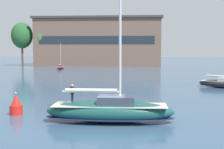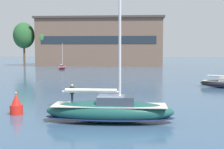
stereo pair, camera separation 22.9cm
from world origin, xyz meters
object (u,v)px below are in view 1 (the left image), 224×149
(sailboat_main, at_px, (110,110))
(tree_shore_left, at_px, (22,36))
(sailboat_moored_mid_channel, at_px, (61,67))
(channel_buoy, at_px, (16,106))
(sailboat_moored_near_marina, at_px, (222,83))
(tree_shore_center, at_px, (43,38))

(sailboat_main, bearing_deg, tree_shore_left, 114.47)
(sailboat_main, distance_m, sailboat_moored_mid_channel, 69.92)
(channel_buoy, bearing_deg, sailboat_moored_near_marina, 40.64)
(sailboat_main, xyz_separation_m, sailboat_moored_near_marina, (16.55, 24.68, -0.34))
(tree_shore_left, bearing_deg, sailboat_main, -65.53)
(sailboat_moored_mid_channel, distance_m, channel_buoy, 65.40)
(tree_shore_center, distance_m, sailboat_moored_near_marina, 74.75)
(tree_shore_center, xyz_separation_m, sailboat_main, (30.00, -82.46, -8.77))
(tree_shore_center, distance_m, sailboat_moored_mid_channel, 20.60)
(tree_shore_left, relative_size, sailboat_moored_near_marina, 1.47)
(sailboat_main, relative_size, channel_buoy, 7.01)
(sailboat_main, bearing_deg, sailboat_moored_near_marina, 56.17)
(channel_buoy, bearing_deg, tree_shore_left, 109.39)
(tree_shore_center, xyz_separation_m, sailboat_moored_mid_channel, (9.91, -15.49, -9.29))
(tree_shore_left, relative_size, channel_buoy, 6.96)
(channel_buoy, bearing_deg, sailboat_moored_mid_channel, 99.45)
(tree_shore_center, distance_m, sailboat_main, 88.19)
(tree_shore_center, relative_size, sailboat_moored_mid_channel, 1.77)
(sailboat_moored_mid_channel, bearing_deg, channel_buoy, -80.55)
(tree_shore_center, bearing_deg, channel_buoy, -75.53)
(tree_shore_center, relative_size, sailboat_moored_near_marina, 1.34)
(sailboat_main, bearing_deg, channel_buoy, 165.25)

